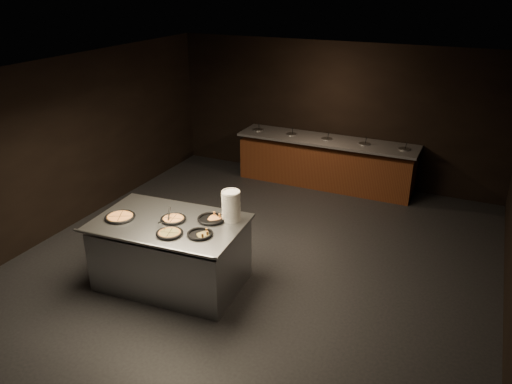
% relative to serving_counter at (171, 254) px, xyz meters
% --- Properties ---
extents(room, '(7.02, 8.02, 2.92)m').
position_rel_serving_counter_xyz_m(room, '(0.85, 0.87, 0.98)').
color(room, black).
rests_on(room, ground).
extents(salad_bar, '(3.70, 0.83, 1.18)m').
position_rel_serving_counter_xyz_m(salad_bar, '(0.85, 4.43, -0.03)').
color(salad_bar, '#5A2D15').
rests_on(salad_bar, ground).
extents(serving_counter, '(2.14, 1.45, 0.99)m').
position_rel_serving_counter_xyz_m(serving_counter, '(0.00, 0.00, 0.00)').
color(serving_counter, '#B7B9BF').
rests_on(serving_counter, ground).
extents(plate_stack, '(0.26, 0.26, 0.43)m').
position_rel_serving_counter_xyz_m(plate_stack, '(0.76, 0.40, 0.73)').
color(plate_stack, white).
rests_on(plate_stack, serving_counter).
extents(pan_veggie_whole, '(0.42, 0.42, 0.04)m').
position_rel_serving_counter_xyz_m(pan_veggie_whole, '(-0.67, -0.20, 0.54)').
color(pan_veggie_whole, black).
rests_on(pan_veggie_whole, serving_counter).
extents(pan_cheese_whole, '(0.36, 0.36, 0.04)m').
position_rel_serving_counter_xyz_m(pan_cheese_whole, '(0.04, 0.06, 0.54)').
color(pan_cheese_whole, black).
rests_on(pan_cheese_whole, serving_counter).
extents(pan_cheese_slices_a, '(0.39, 0.39, 0.04)m').
position_rel_serving_counter_xyz_m(pan_cheese_slices_a, '(0.51, 0.29, 0.53)').
color(pan_cheese_slices_a, black).
rests_on(pan_cheese_slices_a, serving_counter).
extents(pan_cheese_slices_b, '(0.36, 0.36, 0.04)m').
position_rel_serving_counter_xyz_m(pan_cheese_slices_b, '(0.22, -0.31, 0.54)').
color(pan_cheese_slices_b, black).
rests_on(pan_cheese_slices_b, serving_counter).
extents(pan_veggie_slices, '(0.34, 0.34, 0.04)m').
position_rel_serving_counter_xyz_m(pan_veggie_slices, '(0.59, -0.16, 0.53)').
color(pan_veggie_slices, black).
rests_on(pan_veggie_slices, serving_counter).
extents(server_left, '(0.20, 0.28, 0.15)m').
position_rel_serving_counter_xyz_m(server_left, '(-0.05, 0.09, 0.59)').
color(server_left, '#B7B9BF').
rests_on(server_left, serving_counter).
extents(server_right, '(0.30, 0.19, 0.16)m').
position_rel_serving_counter_xyz_m(server_right, '(0.08, -0.24, 0.59)').
color(server_right, '#B7B9BF').
rests_on(server_right, serving_counter).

